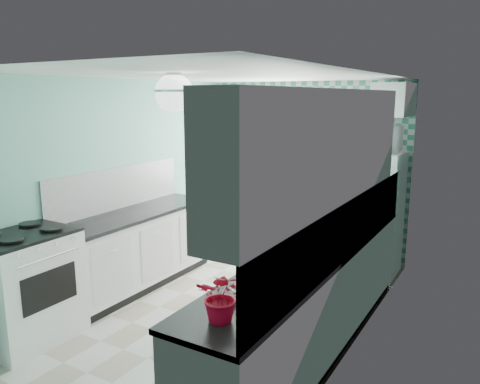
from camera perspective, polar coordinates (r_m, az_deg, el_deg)
The scene contains 26 objects.
floor at distance 5.41m, azimuth -1.86°, elevation -13.60°, with size 3.00×4.40×0.02m, color silver.
ceiling at distance 4.90m, azimuth -2.06°, elevation 14.13°, with size 3.00×4.40×0.02m, color white.
wall_back at distance 6.94m, azimuth 7.94°, elevation 2.86°, with size 3.00×0.02×2.50m, color #76C1AD.
wall_front at distance 3.42m, azimuth -22.46°, elevation -7.08°, with size 3.00×0.02×2.50m, color #76C1AD.
wall_left at distance 5.94m, azimuth -14.32°, elevation 1.13°, with size 0.02×4.40×2.50m, color #76C1AD.
wall_right at distance 4.40m, azimuth 14.87°, elevation -2.53°, with size 0.02×4.40×2.50m, color #76C1AD.
accent_wall at distance 6.92m, azimuth 7.87°, elevation 2.83°, with size 3.00×0.01×2.50m, color #4EA88A.
window at distance 7.00m, azimuth 5.19°, elevation 5.47°, with size 1.04×0.05×1.44m.
backsplash_right at distance 4.05m, azimuth 12.96°, elevation -4.46°, with size 0.02×3.60×0.51m, color white.
backsplash_left at distance 5.89m, azimuth -14.65°, elevation 0.47°, with size 0.02×2.15×0.51m, color white.
upper_cabinets_right at distance 3.78m, azimuth 10.29°, elevation 5.42°, with size 0.33×3.20×0.90m, color white.
upper_cabinet_fridge at distance 6.10m, azimuth 18.29°, elevation 10.63°, with size 0.40×0.74×0.40m, color white.
ceiling_light at distance 4.24m, azimuth -8.01°, elevation 11.89°, with size 0.34×0.34×0.35m.
base_cabinets_right at distance 4.40m, azimuth 8.84°, elevation -13.35°, with size 0.60×3.60×0.90m, color white.
countertop_right at distance 4.23m, azimuth 8.85°, elevation -7.52°, with size 0.63×3.60×0.04m, color black.
base_cabinets_left at distance 5.88m, azimuth -12.28°, elevation -6.95°, with size 0.60×2.15×0.90m, color white.
countertop_left at distance 5.74m, azimuth -12.37°, elevation -2.52°, with size 0.63×2.15×0.04m, color black.
fridge at distance 6.30m, azimuth 15.73°, elevation -2.50°, with size 0.70×0.70×1.61m.
stove at distance 4.92m, azimuth -24.59°, elevation -10.33°, with size 0.69×0.87×1.04m.
sink at distance 5.09m, azimuth 13.15°, elevation -4.25°, with size 0.53×0.45×0.53m.
rug at distance 4.98m, azimuth -2.35°, elevation -15.73°, with size 0.75×1.07×0.02m, color maroon.
dish_towel at distance 5.00m, azimuth 8.07°, elevation -9.80°, with size 0.02×0.24×0.36m, color teal.
fruit_bowl at distance 3.28m, azimuth 1.81°, elevation -12.11°, with size 0.30×0.30×0.07m, color silver.
potted_plant at distance 2.91m, azimuth -2.15°, elevation -12.57°, with size 0.30×0.26×0.33m, color red.
soap_bottle at distance 5.18m, azimuth 14.15°, elevation -2.89°, with size 0.08×0.08×0.18m, color #A6C0CD.
microwave at distance 6.15m, azimuth 16.23°, elevation 6.29°, with size 0.60×0.41×0.33m, color white.
Camera 1 is at (2.64, -4.12, 2.30)m, focal length 35.00 mm.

